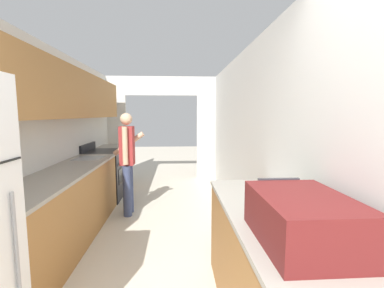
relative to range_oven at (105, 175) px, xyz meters
name	(u,v)px	position (x,y,z in m)	size (l,w,h in m)	color
wall_left	(47,119)	(-0.25, -1.52, 1.07)	(0.38, 7.99, 2.50)	silver
wall_right	(262,144)	(2.35, -1.93, 0.79)	(0.06, 7.99, 2.50)	silver
wall_far_with_doorway	(162,120)	(1.00, 1.49, 0.98)	(3.02, 0.06, 2.50)	silver
counter_left	(80,195)	(-0.01, -1.23, 0.00)	(0.62, 4.28, 0.91)	#9E6B38
counter_right	(270,273)	(2.02, -3.15, -0.01)	(0.62, 1.78, 0.91)	#9E6B38
range_oven	(105,175)	(0.00, 0.00, 0.00)	(0.66, 0.76, 1.05)	black
person	(127,161)	(0.58, -0.80, 0.40)	(0.52, 0.37, 1.61)	#384266
suitcase	(302,219)	(2.02, -3.57, 0.58)	(0.45, 0.65, 0.27)	#5B1919
book_stack	(267,204)	(2.01, -3.08, 0.48)	(0.21, 0.29, 0.06)	#33894C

